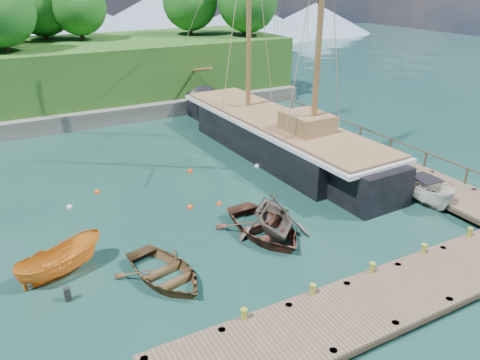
% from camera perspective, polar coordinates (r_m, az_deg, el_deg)
% --- Properties ---
extents(ground, '(160.00, 160.00, 0.00)m').
position_cam_1_polar(ground, '(22.91, 3.11, -7.30)').
color(ground, '#153D35').
rests_on(ground, ground).
extents(dock_near, '(20.00, 3.20, 1.10)m').
position_cam_1_polar(dock_near, '(19.66, 18.52, -13.07)').
color(dock_near, brown).
rests_on(dock_near, ground).
extents(dock_east, '(3.20, 24.00, 1.10)m').
position_cam_1_polar(dock_east, '(34.17, 13.59, 3.69)').
color(dock_east, brown).
rests_on(dock_east, ground).
extents(bollard_0, '(0.26, 0.26, 0.45)m').
position_cam_1_polar(bollard_0, '(17.73, 0.48, -18.08)').
color(bollard_0, olive).
rests_on(bollard_0, ground).
extents(bollard_1, '(0.26, 0.26, 0.45)m').
position_cam_1_polar(bollard_1, '(19.02, 8.70, -15.00)').
color(bollard_1, olive).
rests_on(bollard_1, ground).
extents(bollard_2, '(0.26, 0.26, 0.45)m').
position_cam_1_polar(bollard_2, '(20.66, 15.55, -12.13)').
color(bollard_2, olive).
rests_on(bollard_2, ground).
extents(bollard_3, '(0.26, 0.26, 0.45)m').
position_cam_1_polar(bollard_3, '(22.59, 21.20, -9.59)').
color(bollard_3, olive).
rests_on(bollard_3, ground).
extents(bollard_4, '(0.26, 0.26, 0.45)m').
position_cam_1_polar(bollard_4, '(24.73, 25.85, -7.40)').
color(bollard_4, olive).
rests_on(bollard_4, ground).
extents(rowboat_0, '(4.16, 5.09, 0.92)m').
position_cam_1_polar(rowboat_0, '(20.46, -9.09, -11.87)').
color(rowboat_0, '#523B21').
rests_on(rowboat_0, ground).
extents(rowboat_1, '(4.69, 5.06, 2.19)m').
position_cam_1_polar(rowboat_1, '(23.46, 4.03, -6.52)').
color(rowboat_1, '#585249').
rests_on(rowboat_1, ground).
extents(rowboat_2, '(3.91, 5.31, 1.06)m').
position_cam_1_polar(rowboat_2, '(23.35, 2.95, -6.65)').
color(rowboat_2, '#4F2D22').
rests_on(rowboat_2, ground).
extents(motorboat_orange, '(4.19, 2.73, 1.51)m').
position_cam_1_polar(motorboat_orange, '(21.91, -20.80, -10.64)').
color(motorboat_orange, orange).
rests_on(motorboat_orange, ground).
extents(cabin_boat_white, '(2.26, 4.63, 1.72)m').
position_cam_1_polar(cabin_boat_white, '(28.51, 21.24, -2.42)').
color(cabin_boat_white, silver).
rests_on(cabin_boat_white, ground).
extents(schooner, '(5.70, 27.47, 20.12)m').
position_cam_1_polar(schooner, '(33.29, 4.54, 5.00)').
color(schooner, black).
rests_on(schooner, ground).
extents(mooring_buoy_0, '(0.29, 0.29, 0.29)m').
position_cam_1_polar(mooring_buoy_0, '(23.30, -18.72, -8.11)').
color(mooring_buoy_0, white).
rests_on(mooring_buoy_0, ground).
extents(mooring_buoy_1, '(0.36, 0.36, 0.36)m').
position_cam_1_polar(mooring_buoy_1, '(25.97, -6.11, -3.41)').
color(mooring_buoy_1, red).
rests_on(mooring_buoy_1, ground).
extents(mooring_buoy_2, '(0.30, 0.30, 0.30)m').
position_cam_1_polar(mooring_buoy_2, '(26.26, -2.56, -2.97)').
color(mooring_buoy_2, red).
rests_on(mooring_buoy_2, ground).
extents(mooring_buoy_3, '(0.34, 0.34, 0.34)m').
position_cam_1_polar(mooring_buoy_3, '(31.32, 2.10, 1.64)').
color(mooring_buoy_3, white).
rests_on(mooring_buoy_3, ground).
extents(mooring_buoy_4, '(0.35, 0.35, 0.35)m').
position_cam_1_polar(mooring_buoy_4, '(28.88, -17.02, -1.46)').
color(mooring_buoy_4, '#F94516').
rests_on(mooring_buoy_4, ground).
extents(mooring_buoy_5, '(0.35, 0.35, 0.35)m').
position_cam_1_polar(mooring_buoy_5, '(30.65, -6.09, 1.00)').
color(mooring_buoy_5, '#EF3800').
rests_on(mooring_buoy_5, ground).
extents(mooring_buoy_6, '(0.32, 0.32, 0.32)m').
position_cam_1_polar(mooring_buoy_6, '(27.52, -20.06, -3.19)').
color(mooring_buoy_6, silver).
rests_on(mooring_buoy_6, ground).
extents(mooring_buoy_7, '(0.29, 0.29, 0.29)m').
position_cam_1_polar(mooring_buoy_7, '(25.19, 3.03, -4.22)').
color(mooring_buoy_7, red).
rests_on(mooring_buoy_7, ground).
extents(distant_ridge, '(117.00, 40.00, 10.00)m').
position_cam_1_polar(distant_ridge, '(88.18, -19.69, 17.72)').
color(distant_ridge, '#728CA5').
rests_on(distant_ridge, ground).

